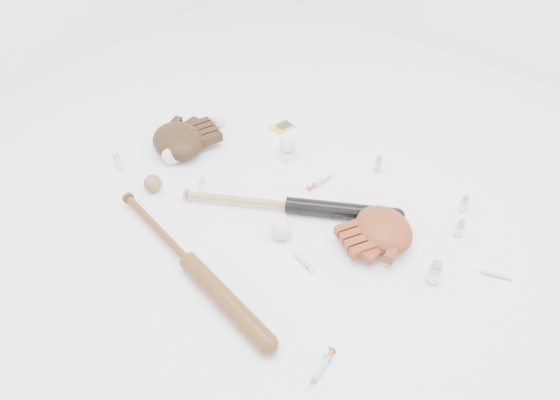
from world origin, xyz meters
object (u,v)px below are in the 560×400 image
Objects in this scene: bat_dark at (289,205)px; pedestal at (288,154)px; bat_wood at (189,262)px; glove_dark at (178,140)px.

bat_dark is 12.94× the size of pedestal.
bat_wood is 0.66m from pedestal.
glove_dark is at bearing 150.18° from bat_wood.
bat_dark reaches higher than pedestal.
bat_dark is 0.31m from pedestal.
bat_dark is 0.42m from bat_wood.
bat_wood is 0.63m from glove_dark.
glove_dark reaches higher than pedestal.
glove_dark is (-0.57, 0.00, 0.02)m from bat_dark.
bat_wood is at bearing -20.01° from glove_dark.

